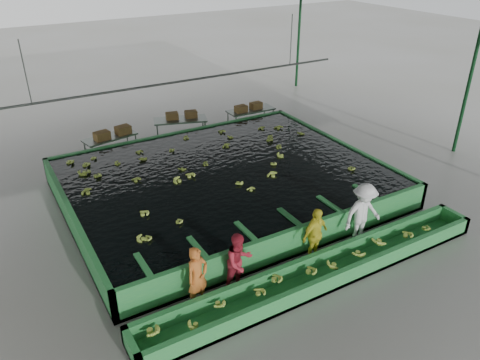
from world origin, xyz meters
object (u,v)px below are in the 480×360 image
worker_c (315,235)px  box_stack_right (249,110)px  worker_d (363,214)px  packing_table_mid (181,130)px  sorting_trough (322,272)px  packing_table_left (111,147)px  worker_b (239,262)px  box_stack_mid (182,118)px  worker_a (198,277)px  box_stack_left (113,136)px  flotation_tank (225,183)px  packing_table_right (251,120)px

worker_c → box_stack_right: size_ratio=1.20×
worker_d → box_stack_right: (1.67, 8.87, 0.04)m
worker_d → packing_table_mid: worker_d is taller
sorting_trough → box_stack_right: box_stack_right is taller
worker_d → packing_table_mid: 9.39m
packing_table_left → worker_b: bearing=-87.1°
worker_b → packing_table_left: 9.08m
worker_c → packing_table_left: worker_c is taller
worker_d → box_stack_mid: size_ratio=1.42×
worker_b → worker_a: bearing=172.4°
sorting_trough → worker_d: bearing=21.8°
sorting_trough → worker_c: bearing=66.3°
packing_table_left → box_stack_mid: box_stack_mid is taller
packing_table_mid → box_stack_left: box_stack_left is taller
flotation_tank → packing_table_mid: 5.01m
worker_d → worker_c: bearing=-176.9°
flotation_tank → packing_table_right: bearing=50.4°
worker_d → packing_table_right: worker_d is taller
packing_table_mid → worker_c: bearing=-91.7°
sorting_trough → box_stack_left: (-2.30, 9.79, 0.66)m
worker_b → box_stack_right: bearing=50.0°
sorting_trough → packing_table_mid: bearing=86.5°
packing_table_mid → box_stack_right: (3.06, -0.40, 0.46)m
packing_table_left → packing_table_right: size_ratio=0.96×
worker_d → box_stack_left: worker_d is taller
sorting_trough → box_stack_right: bearing=69.2°
worker_a → packing_table_mid: 9.98m
worker_b → worker_d: 3.95m
box_stack_right → worker_a: bearing=-127.2°
packing_table_right → box_stack_left: box_stack_left is taller
box_stack_mid → packing_table_mid: bearing=-147.9°
worker_b → worker_c: (2.30, 0.00, -0.01)m
sorting_trough → worker_a: 3.20m
worker_c → box_stack_right: (3.33, 8.87, 0.18)m
worker_c → packing_table_mid: bearing=76.9°
sorting_trough → packing_table_mid: 10.10m
packing_table_mid → box_stack_left: bearing=-174.4°
worker_d → box_stack_mid: worker_d is taller
sorting_trough → box_stack_right: (3.68, 9.67, 0.70)m
box_stack_mid → worker_b: bearing=-105.9°
flotation_tank → worker_d: worker_d is taller
packing_table_left → box_stack_left: 0.47m
packing_table_left → packing_table_right: 6.24m
packing_table_mid → box_stack_left: 2.96m
flotation_tank → packing_table_mid: (0.62, 4.98, 0.04)m
worker_b → packing_table_mid: worker_b is taller
worker_c → box_stack_left: bearing=95.0°
packing_table_mid → box_stack_mid: (0.09, 0.06, 0.49)m
worker_b → packing_table_left: bearing=85.3°
sorting_trough → worker_d: (2.00, 0.80, 0.66)m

